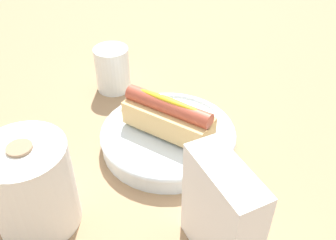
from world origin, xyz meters
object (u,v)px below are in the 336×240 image
(hotdog_front, at_px, (168,116))
(water_glass, at_px, (113,71))
(paper_towel_roll, at_px, (32,187))
(napkin_box, at_px, (221,215))
(serving_bowl, at_px, (168,137))

(hotdog_front, bearing_deg, water_glass, -7.30)
(water_glass, distance_m, paper_towel_roll, 0.34)
(paper_towel_roll, xyz_separation_m, napkin_box, (-0.19, -0.15, 0.01))
(paper_towel_roll, bearing_deg, serving_bowl, -88.27)
(hotdog_front, height_order, paper_towel_roll, paper_towel_roll)
(serving_bowl, xyz_separation_m, napkin_box, (-0.20, 0.08, 0.06))
(napkin_box, bearing_deg, water_glass, -1.78)
(serving_bowl, height_order, water_glass, water_glass)
(hotdog_front, distance_m, napkin_box, 0.21)
(hotdog_front, bearing_deg, paper_towel_roll, 91.73)
(water_glass, height_order, paper_towel_roll, paper_towel_roll)
(serving_bowl, bearing_deg, napkin_box, 157.22)
(serving_bowl, height_order, hotdog_front, hotdog_front)
(water_glass, bearing_deg, hotdog_front, 172.70)
(napkin_box, bearing_deg, serving_bowl, -9.42)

